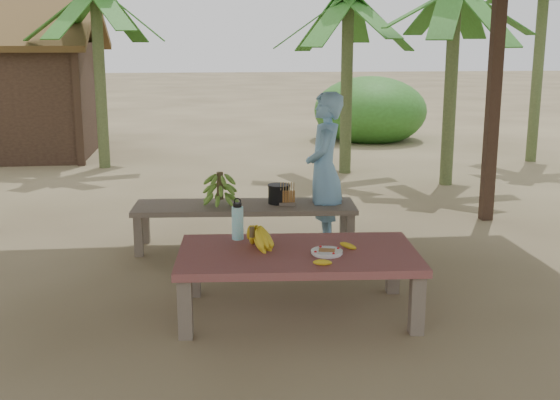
{
  "coord_description": "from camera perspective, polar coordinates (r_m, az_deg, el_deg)",
  "views": [
    {
      "loc": [
        -0.46,
        -5.35,
        2.06
      ],
      "look_at": [
        0.13,
        0.1,
        0.8
      ],
      "focal_mm": 45.0,
      "sensor_mm": 36.0,
      "label": 1
    }
  ],
  "objects": [
    {
      "name": "skewer_rack",
      "position": [
        6.93,
        0.59,
        0.53
      ],
      "size": [
        0.18,
        0.09,
        0.24
      ],
      "primitive_type": null,
      "rotation": [
        0.0,
        0.0,
        -0.07
      ],
      "color": "#A57F47",
      "rests_on": "bench"
    },
    {
      "name": "green_banana_stalk",
      "position": [
        6.97,
        -4.89,
        1.0
      ],
      "size": [
        0.32,
        0.32,
        0.35
      ],
      "primitive_type": null,
      "rotation": [
        0.0,
        0.0,
        -0.07
      ],
      "color": "#598C2D",
      "rests_on": "bench"
    },
    {
      "name": "work_table",
      "position": [
        5.32,
        1.46,
        -4.84
      ],
      "size": [
        1.86,
        1.11,
        0.5
      ],
      "rotation": [
        0.0,
        0.0,
        -0.06
      ],
      "color": "brown",
      "rests_on": "ground"
    },
    {
      "name": "banana_plant_n",
      "position": [
        10.96,
        5.55,
        14.84
      ],
      "size": [
        1.8,
        1.8,
        2.92
      ],
      "color": "#596638",
      "rests_on": "ground"
    },
    {
      "name": "bench",
      "position": [
        7.01,
        -2.87,
        -0.82
      ],
      "size": [
        2.23,
        0.74,
        0.45
      ],
      "rotation": [
        0.0,
        0.0,
        -0.07
      ],
      "color": "brown",
      "rests_on": "ground"
    },
    {
      "name": "woman",
      "position": [
        7.06,
        3.63,
        2.46
      ],
      "size": [
        0.49,
        0.64,
        1.56
      ],
      "primitive_type": "imported",
      "rotation": [
        0.0,
        0.0,
        -1.81
      ],
      "color": "#6BA0CB",
      "rests_on": "ground"
    },
    {
      "name": "ripe_banana_bunch",
      "position": [
        5.33,
        -2.28,
        -3.03
      ],
      "size": [
        0.36,
        0.32,
        0.19
      ],
      "primitive_type": null,
      "rotation": [
        0.0,
        0.0,
        0.2
      ],
      "color": "yellow",
      "rests_on": "work_table"
    },
    {
      "name": "banana_plant_nw",
      "position": [
        11.74,
        -14.74,
        15.02
      ],
      "size": [
        1.8,
        1.8,
        3.06
      ],
      "color": "#596638",
      "rests_on": "ground"
    },
    {
      "name": "water_flask",
      "position": [
        5.59,
        -3.47,
        -1.78
      ],
      "size": [
        0.09,
        0.09,
        0.34
      ],
      "color": "#44D3D7",
      "rests_on": "work_table"
    },
    {
      "name": "ground",
      "position": [
        5.75,
        -1.23,
        -8.05
      ],
      "size": [
        80.0,
        80.0,
        0.0
      ],
      "primitive_type": "plane",
      "color": "brown",
      "rests_on": "ground"
    },
    {
      "name": "loose_banana_side",
      "position": [
        5.38,
        5.56,
        -3.72
      ],
      "size": [
        0.13,
        0.13,
        0.04
      ],
      "primitive_type": "ellipsoid",
      "rotation": [
        0.0,
        0.0,
        0.82
      ],
      "color": "yellow",
      "rests_on": "work_table"
    },
    {
      "name": "plate",
      "position": [
        5.22,
        3.83,
        -4.26
      ],
      "size": [
        0.24,
        0.24,
        0.04
      ],
      "color": "white",
      "rests_on": "work_table"
    },
    {
      "name": "loose_banana_front",
      "position": [
        4.98,
        3.48,
        -5.09
      ],
      "size": [
        0.15,
        0.07,
        0.04
      ],
      "primitive_type": "ellipsoid",
      "rotation": [
        0.0,
        0.0,
        1.72
      ],
      "color": "yellow",
      "rests_on": "work_table"
    },
    {
      "name": "banana_plant_ne",
      "position": [
        10.29,
        14.04,
        15.13
      ],
      "size": [
        1.8,
        1.8,
        3.0
      ],
      "color": "#596638",
      "rests_on": "ground"
    },
    {
      "name": "cooking_pot",
      "position": [
        7.03,
        -0.08,
        0.46
      ],
      "size": [
        0.22,
        0.22,
        0.18
      ],
      "primitive_type": "cylinder",
      "color": "black",
      "rests_on": "bench"
    }
  ]
}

